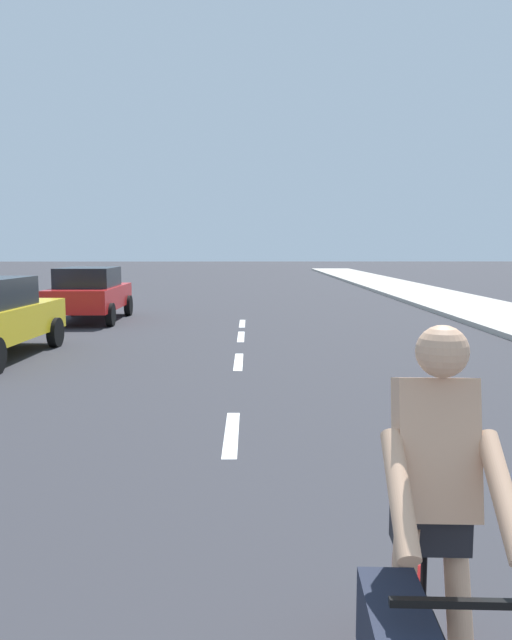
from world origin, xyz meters
TOP-DOWN VIEW (x-y plane):
  - ground_plane at (0.00, 20.00)m, footprint 160.00×160.00m
  - sidewalk_strip at (8.05, 22.00)m, footprint 3.60×80.00m
  - lane_stripe_2 at (0.00, 7.72)m, footprint 0.16×1.80m
  - lane_stripe_3 at (0.00, 12.32)m, footprint 0.16×1.80m
  - lane_stripe_4 at (0.00, 15.68)m, footprint 0.16×1.80m
  - lane_stripe_5 at (0.00, 18.33)m, footprint 0.16×1.80m
  - cyclist at (0.96, 3.16)m, footprint 0.62×1.71m
  - parked_car_red at (-4.48, 19.08)m, footprint 1.95×4.11m

SIDE VIEW (x-z plane):
  - ground_plane at x=0.00m, z-range 0.00..0.00m
  - lane_stripe_2 at x=0.00m, z-range 0.00..0.01m
  - lane_stripe_3 at x=0.00m, z-range 0.00..0.01m
  - lane_stripe_4 at x=0.00m, z-range 0.00..0.01m
  - lane_stripe_5 at x=0.00m, z-range 0.00..0.01m
  - sidewalk_strip at x=8.05m, z-range 0.00..0.14m
  - cyclist at x=0.96m, z-range -0.08..1.74m
  - parked_car_red at x=-4.48m, z-range 0.05..1.62m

